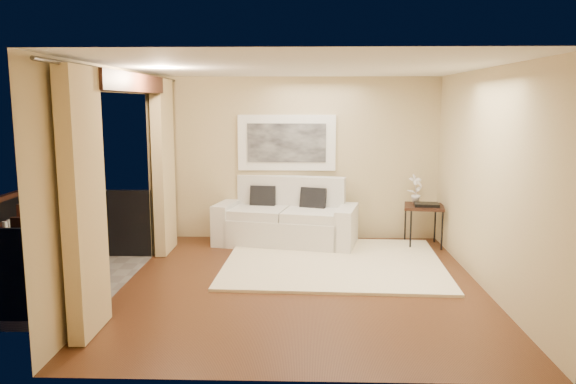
{
  "coord_description": "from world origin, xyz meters",
  "views": [
    {
      "loc": [
        0.03,
        -6.84,
        2.29
      ],
      "look_at": [
        -0.2,
        0.86,
        1.05
      ],
      "focal_mm": 35.0,
      "sensor_mm": 36.0,
      "label": 1
    }
  ],
  "objects_px": {
    "balcony_chair_far": "(39,234)",
    "balcony_chair_near": "(29,256)",
    "orchid": "(416,189)",
    "sofa": "(287,221)",
    "side_table": "(424,209)",
    "bistro_table": "(0,235)"
  },
  "relations": [
    {
      "from": "orchid",
      "to": "sofa",
      "type": "bearing_deg",
      "value": -178.32
    },
    {
      "from": "sofa",
      "to": "bistro_table",
      "type": "distance_m",
      "value": 4.18
    },
    {
      "from": "sofa",
      "to": "balcony_chair_near",
      "type": "relative_size",
      "value": 2.37
    },
    {
      "from": "orchid",
      "to": "balcony_chair_far",
      "type": "xyz_separation_m",
      "value": [
        -5.29,
        -1.91,
        -0.33
      ]
    },
    {
      "from": "orchid",
      "to": "bistro_table",
      "type": "relative_size",
      "value": 0.61
    },
    {
      "from": "orchid",
      "to": "balcony_chair_near",
      "type": "height_order",
      "value": "orchid"
    },
    {
      "from": "sofa",
      "to": "orchid",
      "type": "distance_m",
      "value": 2.15
    },
    {
      "from": "balcony_chair_far",
      "to": "sofa",
      "type": "bearing_deg",
      "value": -156.38
    },
    {
      "from": "balcony_chair_far",
      "to": "orchid",
      "type": "bearing_deg",
      "value": -166.48
    },
    {
      "from": "orchid",
      "to": "bistro_table",
      "type": "xyz_separation_m",
      "value": [
        -5.52,
        -2.41,
        -0.23
      ]
    },
    {
      "from": "side_table",
      "to": "orchid",
      "type": "height_order",
      "value": "orchid"
    },
    {
      "from": "orchid",
      "to": "side_table",
      "type": "bearing_deg",
      "value": -55.87
    },
    {
      "from": "balcony_chair_far",
      "to": "balcony_chair_near",
      "type": "height_order",
      "value": "balcony_chair_near"
    },
    {
      "from": "bistro_table",
      "to": "balcony_chair_far",
      "type": "height_order",
      "value": "balcony_chair_far"
    },
    {
      "from": "balcony_chair_near",
      "to": "balcony_chair_far",
      "type": "bearing_deg",
      "value": 109.17
    },
    {
      "from": "side_table",
      "to": "bistro_table",
      "type": "bearing_deg",
      "value": -158.21
    },
    {
      "from": "balcony_chair_far",
      "to": "balcony_chair_near",
      "type": "xyz_separation_m",
      "value": [
        0.4,
        -1.07,
        0.01
      ]
    },
    {
      "from": "bistro_table",
      "to": "balcony_chair_near",
      "type": "height_order",
      "value": "balcony_chair_near"
    },
    {
      "from": "bistro_table",
      "to": "balcony_chair_near",
      "type": "distance_m",
      "value": 0.86
    },
    {
      "from": "bistro_table",
      "to": "balcony_chair_far",
      "type": "xyz_separation_m",
      "value": [
        0.23,
        0.5,
        -0.1
      ]
    },
    {
      "from": "orchid",
      "to": "balcony_chair_near",
      "type": "bearing_deg",
      "value": -148.56
    },
    {
      "from": "sofa",
      "to": "bistro_table",
      "type": "bearing_deg",
      "value": -133.69
    }
  ]
}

